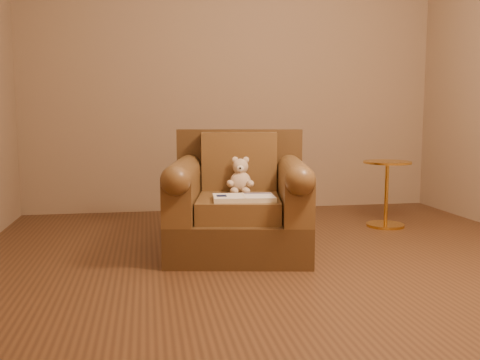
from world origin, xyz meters
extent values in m
plane|color=#53331C|center=(0.00, 0.00, 0.00)|extent=(4.00, 4.00, 0.00)
cube|color=#94785B|center=(0.00, 2.00, 1.35)|extent=(4.00, 0.02, 2.70)
cube|color=#493118|center=(-0.24, 0.33, 0.13)|extent=(1.06, 1.02, 0.26)
cube|color=#493118|center=(-0.17, 0.71, 0.54)|extent=(0.92, 0.26, 0.57)
cube|color=brown|center=(-0.25, 0.28, 0.33)|extent=(0.64, 0.73, 0.14)
cube|color=brown|center=(-0.19, 0.59, 0.60)|extent=(0.55, 0.24, 0.41)
cube|color=brown|center=(-0.61, 0.35, 0.40)|extent=(0.32, 0.80, 0.29)
cube|color=brown|center=(0.12, 0.21, 0.40)|extent=(0.32, 0.80, 0.29)
cylinder|color=brown|center=(-0.61, 0.35, 0.55)|extent=(0.32, 0.80, 0.18)
cylinder|color=brown|center=(0.12, 0.21, 0.55)|extent=(0.32, 0.80, 0.18)
ellipsoid|color=#D0B391|center=(-0.20, 0.45, 0.47)|extent=(0.15, 0.13, 0.16)
sphere|color=#D0B391|center=(-0.20, 0.46, 0.58)|extent=(0.11, 0.11, 0.11)
ellipsoid|color=#D0B391|center=(-0.24, 0.47, 0.62)|extent=(0.04, 0.02, 0.04)
ellipsoid|color=#D0B391|center=(-0.16, 0.46, 0.62)|extent=(0.04, 0.02, 0.04)
ellipsoid|color=beige|center=(-0.21, 0.41, 0.57)|extent=(0.05, 0.03, 0.04)
sphere|color=black|center=(-0.22, 0.39, 0.57)|extent=(0.02, 0.02, 0.02)
ellipsoid|color=#D0B391|center=(-0.28, 0.40, 0.47)|extent=(0.05, 0.10, 0.05)
ellipsoid|color=#D0B391|center=(-0.15, 0.37, 0.47)|extent=(0.05, 0.10, 0.05)
ellipsoid|color=#D0B391|center=(-0.26, 0.37, 0.42)|extent=(0.06, 0.10, 0.05)
ellipsoid|color=#D0B391|center=(-0.18, 0.35, 0.42)|extent=(0.06, 0.10, 0.05)
cube|color=beige|center=(-0.24, 0.12, 0.41)|extent=(0.41, 0.26, 0.03)
cube|color=white|center=(-0.34, 0.13, 0.42)|extent=(0.21, 0.25, 0.00)
cube|color=white|center=(-0.14, 0.12, 0.42)|extent=(0.21, 0.25, 0.00)
cube|color=beige|center=(-0.24, 0.12, 0.42)|extent=(0.03, 0.23, 0.00)
cube|color=#0F1638|center=(-0.38, 0.13, 0.42)|extent=(0.07, 0.09, 0.00)
cube|color=slate|center=(-0.14, 0.20, 0.42)|extent=(0.18, 0.06, 0.00)
cylinder|color=gold|center=(1.12, 0.95, 0.01)|extent=(0.31, 0.31, 0.02)
cylinder|color=gold|center=(1.12, 0.95, 0.27)|extent=(0.03, 0.03, 0.51)
cylinder|color=gold|center=(1.12, 0.95, 0.54)|extent=(0.39, 0.39, 0.02)
cylinder|color=gold|center=(1.12, 0.95, 0.53)|extent=(0.03, 0.03, 0.02)
camera|label=1|loc=(-0.84, -3.17, 0.94)|focal=40.00mm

